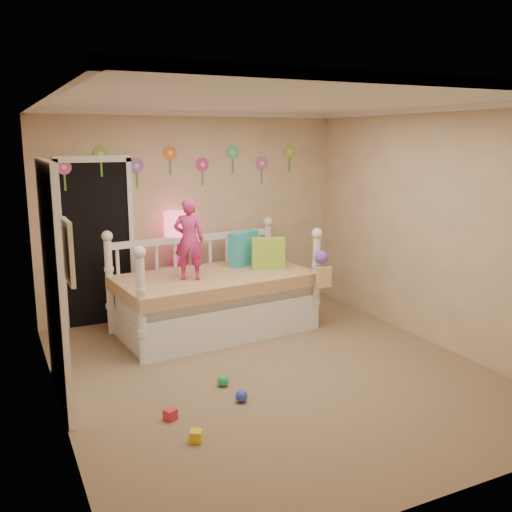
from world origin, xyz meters
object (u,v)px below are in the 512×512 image
child (189,240)px  nightstand (179,293)px  daybed (214,280)px  table_lamp (177,231)px

child → nightstand: 1.16m
child → nightstand: child is taller
child → daybed: bearing=-136.7°
child → table_lamp: 0.81m
nightstand → daybed: bearing=-80.9°
nightstand → table_lamp: 0.80m
daybed → nightstand: bearing=102.9°
daybed → child: size_ratio=2.51×
daybed → child: 0.64m
nightstand → table_lamp: size_ratio=0.92×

